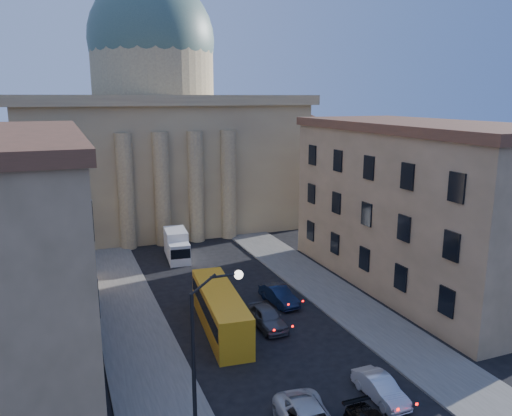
% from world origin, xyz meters
% --- Properties ---
extents(sidewalk_left, '(5.00, 60.00, 0.15)m').
position_xyz_m(sidewalk_left, '(-8.50, 18.00, 0.07)').
color(sidewalk_left, '#54524C').
rests_on(sidewalk_left, ground).
extents(sidewalk_right, '(5.00, 60.00, 0.15)m').
position_xyz_m(sidewalk_right, '(8.50, 18.00, 0.07)').
color(sidewalk_right, '#54524C').
rests_on(sidewalk_right, ground).
extents(church, '(68.02, 28.76, 36.60)m').
position_xyz_m(church, '(0.00, 55.47, 11.88)').
color(church, '#836E51').
rests_on(church, ground).
extents(building_right, '(11.60, 26.60, 14.70)m').
position_xyz_m(building_right, '(17.00, 22.00, 7.42)').
color(building_right, tan).
rests_on(building_right, ground).
extents(street_lamp, '(2.62, 0.44, 8.83)m').
position_xyz_m(street_lamp, '(-6.97, 8.00, 5.29)').
color(street_lamp, black).
rests_on(street_lamp, ground).
extents(car_right_near, '(1.45, 4.03, 1.32)m').
position_xyz_m(car_right_near, '(3.27, 7.94, 0.66)').
color(car_right_near, '#B8BAC0').
rests_on(car_right_near, ground).
extents(car_right_far, '(2.03, 4.66, 1.56)m').
position_xyz_m(car_right_far, '(0.80, 18.70, 0.78)').
color(car_right_far, '#515257').
rests_on(car_right_far, ground).
extents(car_right_distant, '(2.05, 4.58, 1.46)m').
position_xyz_m(car_right_distant, '(3.41, 22.29, 0.73)').
color(car_right_distant, black).
rests_on(car_right_distant, ground).
extents(city_bus, '(3.38, 10.68, 2.96)m').
position_xyz_m(city_bus, '(-2.53, 19.63, 1.59)').
color(city_bus, orange).
rests_on(city_bus, ground).
extents(box_truck, '(2.61, 5.60, 2.99)m').
position_xyz_m(box_truck, '(-1.77, 37.01, 1.41)').
color(box_truck, silver).
rests_on(box_truck, ground).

